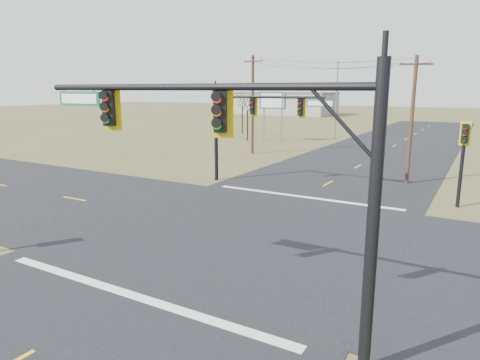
# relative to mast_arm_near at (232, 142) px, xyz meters

# --- Properties ---
(ground) EXTENTS (320.00, 320.00, 0.00)m
(ground) POSITION_rel_mast_arm_near_xyz_m (-3.83, 7.50, -5.28)
(ground) COLOR brown
(ground) RESTS_ON ground
(road_ew) EXTENTS (160.00, 14.00, 0.02)m
(road_ew) POSITION_rel_mast_arm_near_xyz_m (-3.83, 7.50, -5.27)
(road_ew) COLOR black
(road_ew) RESTS_ON ground
(road_ns) EXTENTS (14.00, 160.00, 0.02)m
(road_ns) POSITION_rel_mast_arm_near_xyz_m (-3.83, 7.50, -5.27)
(road_ns) COLOR black
(road_ns) RESTS_ON ground
(stop_bar_near) EXTENTS (12.00, 0.40, 0.01)m
(stop_bar_near) POSITION_rel_mast_arm_near_xyz_m (-3.83, 0.00, -5.25)
(stop_bar_near) COLOR silver
(stop_bar_near) RESTS_ON road_ns
(stop_bar_far) EXTENTS (12.00, 0.40, 0.01)m
(stop_bar_far) POSITION_rel_mast_arm_near_xyz_m (-3.83, 15.00, -5.25)
(stop_bar_far) COLOR silver
(stop_bar_far) RESTS_ON road_ns
(mast_arm_near) EXTENTS (10.51, 0.59, 7.25)m
(mast_arm_near) POSITION_rel_mast_arm_near_xyz_m (0.00, 0.00, 0.00)
(mast_arm_near) COLOR black
(mast_arm_near) RESTS_ON ground
(mast_arm_far) EXTENTS (8.83, 0.54, 6.69)m
(mast_arm_far) POSITION_rel_mast_arm_near_xyz_m (-8.34, 16.62, -0.43)
(mast_arm_far) COLOR black
(mast_arm_far) RESTS_ON ground
(pedestal_signal_ne) EXTENTS (0.61, 0.54, 4.92)m
(pedestal_signal_ne) POSITION_rel_mast_arm_near_xyz_m (4.57, 17.18, -1.77)
(pedestal_signal_ne) COLOR black
(pedestal_signal_ne) RESTS_ON ground
(utility_pole_near) EXTENTS (2.06, 0.91, 8.86)m
(utility_pole_near) POSITION_rel_mast_arm_near_xyz_m (0.98, 22.42, -0.65)
(utility_pole_near) COLOR #422A1C
(utility_pole_near) RESTS_ON ground
(utility_pole_far) EXTENTS (2.39, 0.69, 9.94)m
(utility_pole_far) POSITION_rel_mast_arm_near_xyz_m (-15.57, 29.78, -0.13)
(utility_pole_far) COLOR #422A1C
(utility_pole_far) RESTS_ON ground
(highway_sign) EXTENTS (3.28, 0.80, 6.26)m
(highway_sign) POSITION_rel_mast_arm_near_xyz_m (-18.17, 39.93, -0.86)
(highway_sign) COLOR gray
(highway_sign) RESTS_ON ground
(streetlight_c) EXTENTS (2.84, 0.29, 10.22)m
(streetlight_c) POSITION_rel_mast_arm_near_xyz_m (-12.02, 46.97, 0.46)
(streetlight_c) COLOR gray
(streetlight_c) RESTS_ON ground
(bare_tree_a) EXTENTS (3.25, 3.25, 6.23)m
(bare_tree_a) POSITION_rel_mast_arm_near_xyz_m (-21.67, 39.66, -0.35)
(bare_tree_a) COLOR black
(bare_tree_a) RESTS_ON ground
(bare_tree_b) EXTENTS (2.59, 2.59, 6.43)m
(bare_tree_b) POSITION_rel_mast_arm_near_xyz_m (-26.64, 46.95, -0.13)
(bare_tree_b) COLOR black
(bare_tree_b) RESTS_ON ground
(warehouse_left) EXTENTS (28.00, 14.00, 5.50)m
(warehouse_left) POSITION_rel_mast_arm_near_xyz_m (-43.83, 97.50, -2.53)
(warehouse_left) COLOR #9C978B
(warehouse_left) RESTS_ON ground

